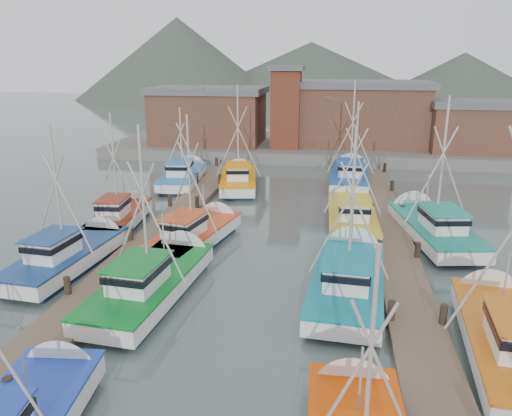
% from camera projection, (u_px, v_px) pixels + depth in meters
% --- Properties ---
extents(ground, '(260.00, 260.00, 0.00)m').
position_uv_depth(ground, '(252.00, 295.00, 23.01)').
color(ground, '#44524E').
rests_on(ground, ground).
extents(dock_left, '(2.30, 46.00, 1.50)m').
position_uv_depth(dock_left, '(141.00, 250.00, 27.86)').
color(dock_left, brown).
rests_on(dock_left, ground).
extents(dock_right, '(2.30, 46.00, 1.50)m').
position_uv_depth(dock_right, '(399.00, 266.00, 25.69)').
color(dock_right, brown).
rests_on(dock_right, ground).
extents(quay, '(44.00, 16.00, 1.20)m').
position_uv_depth(quay, '(306.00, 147.00, 57.81)').
color(quay, slate).
rests_on(quay, ground).
extents(shed_left, '(12.72, 8.48, 6.20)m').
position_uv_depth(shed_left, '(209.00, 115.00, 56.55)').
color(shed_left, brown).
rests_on(shed_left, quay).
extents(shed_center, '(14.84, 9.54, 6.90)m').
position_uv_depth(shed_center, '(361.00, 112.00, 55.70)').
color(shed_center, brown).
rests_on(shed_center, quay).
extents(shed_right, '(8.48, 6.36, 5.20)m').
position_uv_depth(shed_right, '(470.00, 125.00, 51.41)').
color(shed_right, brown).
rests_on(shed_right, quay).
extents(lookout_tower, '(3.60, 3.60, 8.50)m').
position_uv_depth(lookout_tower, '(286.00, 107.00, 52.91)').
color(lookout_tower, '#5E2A1B').
rests_on(lookout_tower, quay).
extents(distant_hills, '(175.00, 140.00, 42.00)m').
position_uv_depth(distant_hills, '(281.00, 97.00, 140.84)').
color(distant_hills, '#495446').
rests_on(distant_hills, ground).
extents(boat_4, '(3.72, 9.70, 8.73)m').
position_uv_depth(boat_4, '(156.00, 279.00, 23.03)').
color(boat_4, '#101F36').
rests_on(boat_4, ground).
extents(boat_5, '(3.77, 10.08, 8.68)m').
position_uv_depth(boat_5, '(348.00, 276.00, 23.40)').
color(boat_5, '#101F36').
rests_on(boat_5, ground).
extents(boat_6, '(3.41, 8.87, 8.24)m').
position_uv_depth(boat_6, '(73.00, 254.00, 26.03)').
color(boat_6, '#101F36').
rests_on(boat_6, ground).
extents(boat_7, '(4.53, 9.50, 11.43)m').
position_uv_depth(boat_7, '(505.00, 334.00, 18.43)').
color(boat_7, '#101F36').
rests_on(boat_7, ground).
extents(boat_8, '(4.24, 9.03, 8.34)m').
position_uv_depth(boat_8, '(197.00, 234.00, 29.03)').
color(boat_8, '#101F36').
rests_on(boat_8, ground).
extents(boat_9, '(3.60, 9.40, 8.85)m').
position_uv_depth(boat_9, '(351.00, 216.00, 32.31)').
color(boat_9, '#101F36').
rests_on(boat_9, ground).
extents(boat_10, '(3.22, 7.98, 7.94)m').
position_uv_depth(boat_10, '(122.00, 216.00, 32.29)').
color(boat_10, '#101F36').
rests_on(boat_10, ground).
extents(boat_11, '(4.78, 10.16, 9.42)m').
position_uv_depth(boat_11, '(430.00, 226.00, 30.35)').
color(boat_11, '#101F36').
rests_on(boat_11, ground).
extents(boat_12, '(4.23, 9.29, 9.26)m').
position_uv_depth(boat_12, '(239.00, 179.00, 42.17)').
color(boat_12, '#101F36').
rests_on(boat_12, ground).
extents(boat_13, '(3.94, 10.06, 9.70)m').
position_uv_depth(boat_13, '(350.00, 175.00, 43.60)').
color(boat_13, '#101F36').
rests_on(boat_13, ground).
extents(boat_14, '(3.81, 9.51, 7.41)m').
position_uv_depth(boat_14, '(184.00, 175.00, 43.56)').
color(boat_14, '#101F36').
rests_on(boat_14, ground).
extents(gull_near, '(1.53, 0.66, 0.24)m').
position_uv_depth(gull_near, '(184.00, 91.00, 16.97)').
color(gull_near, gray).
rests_on(gull_near, ground).
extents(gull_far, '(1.53, 0.66, 0.24)m').
position_uv_depth(gull_far, '(339.00, 99.00, 26.23)').
color(gull_far, gray).
rests_on(gull_far, ground).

